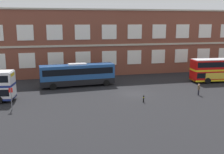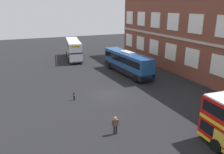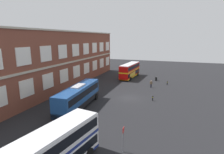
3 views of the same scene
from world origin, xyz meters
The scene contains 6 objects.
ground_plane centered at (0.00, 2.00, 0.00)m, with size 120.00×120.00×0.00m, color black.
double_decker_near centered at (-22.13, 1.05, 2.15)m, with size 11.27×4.26×4.07m.
touring_coach centered at (-7.51, 6.58, 1.91)m, with size 12.15×3.51×3.80m.
waiting_passenger centered at (8.87, -2.95, 0.93)m, with size 0.34×0.64×1.70m.
bus_stand_flag centered at (-16.54, -3.58, 1.64)m, with size 0.44×0.10×2.70m.
safety_bollard_west centered at (-0.05, -4.45, 0.49)m, with size 0.19×0.19×0.95m.
Camera 2 is at (24.75, -10.14, 10.90)m, focal length 35.58 mm.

